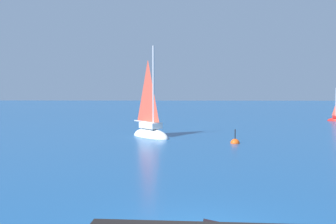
% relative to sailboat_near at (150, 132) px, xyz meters
% --- Properties ---
extents(sailboat_near, '(3.19, 3.47, 6.71)m').
position_rel_sailboat_near_xyz_m(sailboat_near, '(0.00, 0.00, 0.00)').
color(sailboat_near, white).
rests_on(sailboat_near, ground).
extents(marker_buoy, '(0.56, 0.56, 1.13)m').
position_rel_sailboat_near_xyz_m(marker_buoy, '(5.31, -2.96, -0.36)').
color(marker_buoy, '#EA5114').
rests_on(marker_buoy, ground).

